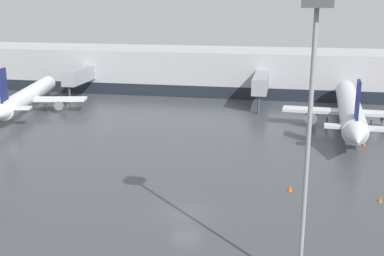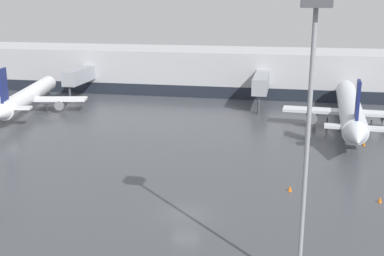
# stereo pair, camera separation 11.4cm
# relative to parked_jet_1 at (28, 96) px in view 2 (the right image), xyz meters

# --- Properties ---
(ground_plane) EXTENTS (320.00, 320.00, 0.00)m
(ground_plane) POSITION_rel_parked_jet_1_xyz_m (35.81, -35.54, -2.82)
(ground_plane) COLOR #424449
(terminal_building) EXTENTS (160.00, 28.69, 9.00)m
(terminal_building) POSITION_rel_parked_jet_1_xyz_m (35.72, 26.34, 1.67)
(terminal_building) COLOR #B2B2B7
(terminal_building) RESTS_ON ground_plane
(parked_jet_1) EXTENTS (20.34, 32.69, 9.26)m
(parked_jet_1) POSITION_rel_parked_jet_1_xyz_m (0.00, 0.00, 0.00)
(parked_jet_1) COLOR white
(parked_jet_1) RESTS_ON ground_plane
(parked_jet_2) EXTENTS (20.26, 39.56, 9.57)m
(parked_jet_2) POSITION_rel_parked_jet_1_xyz_m (54.12, -0.39, 0.31)
(parked_jet_2) COLOR silver
(parked_jet_2) RESTS_ON ground_plane
(traffic_cone_0) EXTENTS (0.43, 0.43, 0.60)m
(traffic_cone_0) POSITION_rel_parked_jet_1_xyz_m (45.28, -28.00, -2.52)
(traffic_cone_0) COLOR orange
(traffic_cone_0) RESTS_ON ground_plane
(traffic_cone_1) EXTENTS (0.38, 0.38, 0.74)m
(traffic_cone_1) POSITION_rel_parked_jet_1_xyz_m (55.17, -9.68, -2.45)
(traffic_cone_1) COLOR orange
(traffic_cone_1) RESTS_ON ground_plane
(traffic_cone_2) EXTENTS (0.37, 0.37, 0.59)m
(traffic_cone_2) POSITION_rel_parked_jet_1_xyz_m (53.97, -29.19, -2.53)
(traffic_cone_2) COLOR orange
(traffic_cone_2) RESTS_ON ground_plane
(apron_light_mast_1) EXTENTS (1.80, 1.80, 19.61)m
(apron_light_mast_1) POSITION_rel_parked_jet_1_xyz_m (45.86, -45.55, 12.52)
(apron_light_mast_1) COLOR gray
(apron_light_mast_1) RESTS_ON ground_plane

